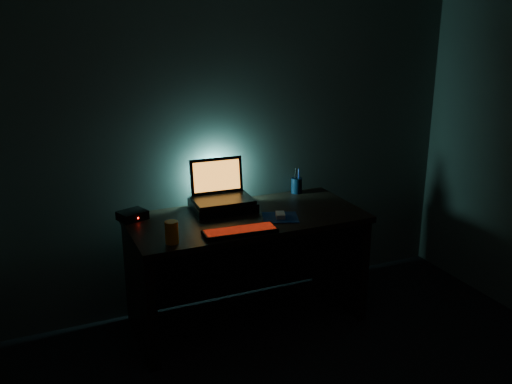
# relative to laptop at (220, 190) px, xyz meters

# --- Properties ---
(room) EXTENTS (3.50, 4.00, 2.50)m
(room) POSITION_rel_laptop_xyz_m (0.09, -1.85, 0.38)
(room) COLOR black
(room) RESTS_ON ground
(desk) EXTENTS (1.50, 0.70, 0.75)m
(desk) POSITION_rel_laptop_xyz_m (0.09, -0.18, -0.38)
(desk) COLOR black
(desk) RESTS_ON ground
(riser) EXTENTS (0.41, 0.32, 0.06)m
(riser) POSITION_rel_laptop_xyz_m (-0.00, -0.05, -0.09)
(riser) COLOR black
(riser) RESTS_ON desk
(laptop) EXTENTS (0.39, 0.30, 0.26)m
(laptop) POSITION_rel_laptop_xyz_m (0.00, 0.00, 0.00)
(laptop) COLOR black
(laptop) RESTS_ON riser
(keyboard) EXTENTS (0.45, 0.17, 0.03)m
(keyboard) POSITION_rel_laptop_xyz_m (-0.06, -0.48, -0.11)
(keyboard) COLOR black
(keyboard) RESTS_ON desk
(mousepad) EXTENTS (0.28, 0.26, 0.00)m
(mousepad) POSITION_rel_laptop_xyz_m (0.28, -0.34, -0.12)
(mousepad) COLOR navy
(mousepad) RESTS_ON desk
(mouse) EXTENTS (0.08, 0.11, 0.03)m
(mouse) POSITION_rel_laptop_xyz_m (0.28, -0.34, -0.10)
(mouse) COLOR #9D9EA3
(mouse) RESTS_ON mousepad
(pen_cup) EXTENTS (0.10, 0.10, 0.11)m
(pen_cup) POSITION_rel_laptop_xyz_m (0.61, 0.07, -0.06)
(pen_cup) COLOR black
(pen_cup) RESTS_ON desk
(juice_glass) EXTENTS (0.10, 0.10, 0.13)m
(juice_glass) POSITION_rel_laptop_xyz_m (-0.46, -0.47, -0.06)
(juice_glass) COLOR orange
(juice_glass) RESTS_ON desk
(router) EXTENTS (0.20, 0.18, 0.05)m
(router) POSITION_rel_laptop_xyz_m (-0.59, 0.00, -0.09)
(router) COLOR black
(router) RESTS_ON desk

